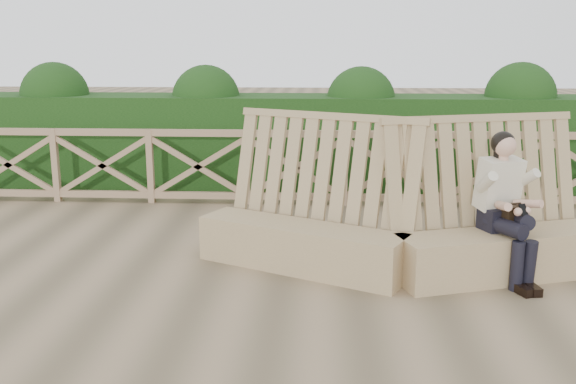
{
  "coord_description": "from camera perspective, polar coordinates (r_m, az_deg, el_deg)",
  "views": [
    {
      "loc": [
        0.4,
        -5.67,
        2.3
      ],
      "look_at": [
        0.07,
        0.4,
        0.9
      ],
      "focal_mm": 40.0,
      "sensor_mm": 36.0,
      "label": 1
    }
  ],
  "objects": [
    {
      "name": "ground",
      "position": [
        6.13,
        -0.85,
        -9.06
      ],
      "size": [
        60.0,
        60.0,
        0.0
      ],
      "primitive_type": "plane",
      "color": "brown",
      "rests_on": "ground"
    },
    {
      "name": "bench",
      "position": [
        6.73,
        10.04,
        -3.6
      ],
      "size": [
        4.3,
        1.67,
        1.61
      ],
      "rotation": [
        0.0,
        0.0,
        -0.07
      ],
      "color": "#987E57",
      "rests_on": "ground"
    },
    {
      "name": "woman",
      "position": [
        6.7,
        18.78,
        -0.75
      ],
      "size": [
        0.57,
        0.93,
        1.47
      ],
      "rotation": [
        0.0,
        0.0,
        0.38
      ],
      "color": "black",
      "rests_on": "ground"
    },
    {
      "name": "guardrail",
      "position": [
        9.35,
        0.63,
        2.19
      ],
      "size": [
        10.1,
        0.09,
        1.1
      ],
      "color": "#88694F",
      "rests_on": "ground"
    },
    {
      "name": "hedge",
      "position": [
        10.5,
        0.93,
        4.47
      ],
      "size": [
        12.0,
        1.2,
        1.5
      ],
      "primitive_type": "cube",
      "color": "black",
      "rests_on": "ground"
    }
  ]
}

